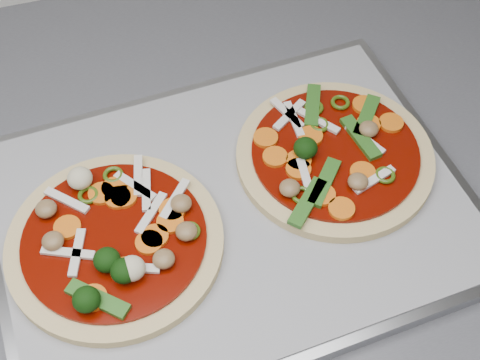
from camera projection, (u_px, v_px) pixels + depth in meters
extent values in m
cube|color=#B4B4B2|center=(465.00, 264.00, 1.16)|extent=(3.60, 0.60, 0.86)
cube|color=#939498|center=(232.00, 210.00, 0.65)|extent=(0.48, 0.37, 0.01)
cube|color=#99999E|center=(232.00, 205.00, 0.64)|extent=(0.46, 0.34, 0.00)
cylinder|color=#D3BC75|center=(115.00, 243.00, 0.61)|extent=(0.25, 0.25, 0.01)
cylinder|color=#670C00|center=(114.00, 238.00, 0.60)|extent=(0.22, 0.22, 0.00)
torus|color=#375310|center=(88.00, 195.00, 0.63)|extent=(0.02, 0.02, 0.00)
cylinder|color=orange|center=(124.00, 197.00, 0.63)|extent=(0.04, 0.04, 0.00)
ellipsoid|color=olive|center=(164.00, 259.00, 0.58)|extent=(0.03, 0.03, 0.01)
cube|color=silver|center=(68.00, 253.00, 0.59)|extent=(0.05, 0.03, 0.00)
cube|color=silver|center=(67.00, 200.00, 0.62)|extent=(0.04, 0.04, 0.00)
ellipsoid|color=olive|center=(53.00, 241.00, 0.59)|extent=(0.03, 0.03, 0.01)
torus|color=#375310|center=(113.00, 175.00, 0.64)|extent=(0.03, 0.03, 0.00)
cube|color=silver|center=(77.00, 252.00, 0.59)|extent=(0.02, 0.05, 0.00)
cube|color=silver|center=(138.00, 176.00, 0.64)|extent=(0.02, 0.05, 0.00)
cylinder|color=orange|center=(93.00, 298.00, 0.56)|extent=(0.03, 0.03, 0.00)
cylinder|color=orange|center=(115.00, 188.00, 0.63)|extent=(0.03, 0.03, 0.00)
ellipsoid|color=olive|center=(46.00, 209.00, 0.61)|extent=(0.03, 0.03, 0.01)
cube|color=silver|center=(133.00, 268.00, 0.58)|extent=(0.05, 0.02, 0.00)
cube|color=silver|center=(135.00, 186.00, 0.63)|extent=(0.04, 0.04, 0.00)
ellipsoid|color=olive|center=(186.00, 231.00, 0.60)|extent=(0.02, 0.02, 0.01)
cube|color=silver|center=(175.00, 199.00, 0.62)|extent=(0.04, 0.04, 0.00)
torus|color=#375310|center=(189.00, 231.00, 0.60)|extent=(0.03, 0.03, 0.00)
cylinder|color=orange|center=(170.00, 222.00, 0.61)|extent=(0.03, 0.03, 0.00)
ellipsoid|color=#12330B|center=(107.00, 260.00, 0.58)|extent=(0.03, 0.03, 0.02)
cylinder|color=orange|center=(101.00, 193.00, 0.63)|extent=(0.04, 0.04, 0.00)
cylinder|color=orange|center=(172.00, 210.00, 0.62)|extent=(0.03, 0.03, 0.00)
ellipsoid|color=#12330B|center=(124.00, 271.00, 0.57)|extent=(0.03, 0.03, 0.02)
cube|color=#2D6A20|center=(98.00, 299.00, 0.56)|extent=(0.05, 0.05, 0.00)
ellipsoid|color=#12330B|center=(86.00, 299.00, 0.55)|extent=(0.03, 0.03, 0.02)
cylinder|color=orange|center=(149.00, 243.00, 0.60)|extent=(0.04, 0.04, 0.00)
ellipsoid|color=beige|center=(132.00, 268.00, 0.57)|extent=(0.03, 0.03, 0.02)
cylinder|color=orange|center=(67.00, 227.00, 0.61)|extent=(0.03, 0.03, 0.00)
cylinder|color=orange|center=(155.00, 236.00, 0.60)|extent=(0.03, 0.03, 0.00)
cylinder|color=orange|center=(124.00, 270.00, 0.58)|extent=(0.03, 0.03, 0.00)
cylinder|color=orange|center=(118.00, 198.00, 0.62)|extent=(0.03, 0.03, 0.00)
cube|color=silver|center=(151.00, 213.00, 0.61)|extent=(0.04, 0.04, 0.00)
cube|color=silver|center=(146.00, 190.00, 0.63)|extent=(0.02, 0.05, 0.00)
ellipsoid|color=beige|center=(80.00, 178.00, 0.63)|extent=(0.03, 0.03, 0.02)
ellipsoid|color=olive|center=(181.00, 203.00, 0.62)|extent=(0.03, 0.03, 0.01)
cylinder|color=#D3BC75|center=(335.00, 156.00, 0.67)|extent=(0.23, 0.23, 0.01)
cylinder|color=#670C00|center=(335.00, 152.00, 0.66)|extent=(0.19, 0.19, 0.00)
cylinder|color=orange|center=(275.00, 157.00, 0.65)|extent=(0.03, 0.03, 0.00)
cylinder|color=orange|center=(266.00, 138.00, 0.67)|extent=(0.03, 0.03, 0.00)
cube|color=#2D6A20|center=(307.00, 202.00, 0.62)|extent=(0.05, 0.05, 0.00)
cube|color=silver|center=(294.00, 119.00, 0.68)|extent=(0.01, 0.05, 0.00)
torus|color=#375310|center=(340.00, 102.00, 0.70)|extent=(0.03, 0.03, 0.00)
cube|color=#2D6A20|center=(361.00, 137.00, 0.67)|extent=(0.02, 0.06, 0.00)
cylinder|color=orange|center=(298.00, 169.00, 0.65)|extent=(0.03, 0.03, 0.00)
cube|color=#2D6A20|center=(313.00, 106.00, 0.69)|extent=(0.04, 0.06, 0.00)
cube|color=silver|center=(306.00, 178.00, 0.64)|extent=(0.01, 0.05, 0.00)
cylinder|color=orange|center=(364.00, 105.00, 0.70)|extent=(0.04, 0.04, 0.00)
ellipsoid|color=olive|center=(290.00, 188.00, 0.63)|extent=(0.03, 0.03, 0.01)
cylinder|color=orange|center=(322.00, 195.00, 0.63)|extent=(0.03, 0.03, 0.00)
cylinder|color=orange|center=(299.00, 160.00, 0.65)|extent=(0.03, 0.03, 0.00)
cylinder|color=orange|center=(391.00, 123.00, 0.68)|extent=(0.03, 0.03, 0.00)
torus|color=#375310|center=(314.00, 108.00, 0.69)|extent=(0.03, 0.03, 0.00)
cube|color=#2D6A20|center=(367.00, 116.00, 0.69)|extent=(0.05, 0.05, 0.00)
cube|color=#2D6A20|center=(324.00, 182.00, 0.64)|extent=(0.05, 0.05, 0.00)
torus|color=#375310|center=(359.00, 130.00, 0.67)|extent=(0.03, 0.03, 0.00)
ellipsoid|color=olive|center=(369.00, 129.00, 0.67)|extent=(0.02, 0.02, 0.01)
cylinder|color=orange|center=(342.00, 209.00, 0.62)|extent=(0.04, 0.04, 0.00)
cube|color=silver|center=(374.00, 180.00, 0.64)|extent=(0.05, 0.02, 0.00)
cube|color=silver|center=(365.00, 139.00, 0.67)|extent=(0.03, 0.05, 0.00)
torus|color=#375310|center=(319.00, 125.00, 0.68)|extent=(0.02, 0.02, 0.00)
cylinder|color=orange|center=(311.00, 136.00, 0.67)|extent=(0.03, 0.03, 0.00)
torus|color=#375310|center=(385.00, 175.00, 0.64)|extent=(0.03, 0.03, 0.00)
cube|color=silver|center=(319.00, 121.00, 0.68)|extent=(0.03, 0.04, 0.00)
cube|color=silver|center=(287.00, 113.00, 0.69)|extent=(0.02, 0.05, 0.00)
ellipsoid|color=#12330B|center=(306.00, 148.00, 0.65)|extent=(0.03, 0.03, 0.02)
cylinder|color=orange|center=(369.00, 124.00, 0.68)|extent=(0.04, 0.04, 0.00)
ellipsoid|color=olive|center=(358.00, 182.00, 0.63)|extent=(0.03, 0.03, 0.01)
cube|color=silver|center=(289.00, 115.00, 0.69)|extent=(0.04, 0.03, 0.00)
cylinder|color=orange|center=(363.00, 173.00, 0.64)|extent=(0.03, 0.03, 0.00)
torus|color=#375310|center=(302.00, 195.00, 0.63)|extent=(0.03, 0.03, 0.00)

